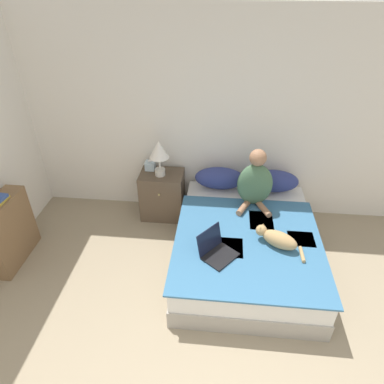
# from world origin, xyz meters

# --- Properties ---
(wall_back) EXTENTS (5.89, 0.05, 2.55)m
(wall_back) POSITION_xyz_m (0.00, 3.32, 1.27)
(wall_back) COLOR silver
(wall_back) RESTS_ON ground_plane
(bed) EXTENTS (1.53, 1.94, 0.45)m
(bed) POSITION_xyz_m (0.32, 2.28, 0.22)
(bed) COLOR #9E998E
(bed) RESTS_ON ground_plane
(pillow_near) EXTENTS (0.63, 0.28, 0.28)m
(pillow_near) POSITION_xyz_m (-0.01, 3.09, 0.60)
(pillow_near) COLOR navy
(pillow_near) RESTS_ON bed
(pillow_far) EXTENTS (0.63, 0.28, 0.28)m
(pillow_far) POSITION_xyz_m (0.65, 3.09, 0.60)
(pillow_far) COLOR navy
(pillow_far) RESTS_ON bed
(person_sitting) EXTENTS (0.41, 0.40, 0.71)m
(person_sitting) POSITION_xyz_m (0.40, 2.78, 0.75)
(person_sitting) COLOR #476B4C
(person_sitting) RESTS_ON bed
(cat_tabby) EXTENTS (0.47, 0.38, 0.18)m
(cat_tabby) POSITION_xyz_m (0.60, 2.07, 0.54)
(cat_tabby) COLOR tan
(cat_tabby) RESTS_ON bed
(laptop_open) EXTENTS (0.43, 0.44, 0.26)m
(laptop_open) POSITION_xyz_m (-0.00, 1.87, 0.51)
(laptop_open) COLOR black
(laptop_open) RESTS_ON bed
(nightstand) EXTENTS (0.55, 0.42, 0.64)m
(nightstand) POSITION_xyz_m (-0.75, 3.05, 0.32)
(nightstand) COLOR brown
(nightstand) RESTS_ON ground_plane
(table_lamp) EXTENTS (0.25, 0.25, 0.46)m
(table_lamp) POSITION_xyz_m (-0.76, 3.02, 0.96)
(table_lamp) COLOR beige
(table_lamp) RESTS_ON nightstand
(tissue_box) EXTENTS (0.12, 0.12, 0.14)m
(tissue_box) POSITION_xyz_m (-0.91, 3.15, 0.70)
(tissue_box) COLOR silver
(tissue_box) RESTS_ON nightstand
(bookshelf) EXTENTS (0.23, 0.70, 0.78)m
(bookshelf) POSITION_xyz_m (-2.30, 2.06, 0.39)
(bookshelf) COLOR brown
(bookshelf) RESTS_ON ground_plane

